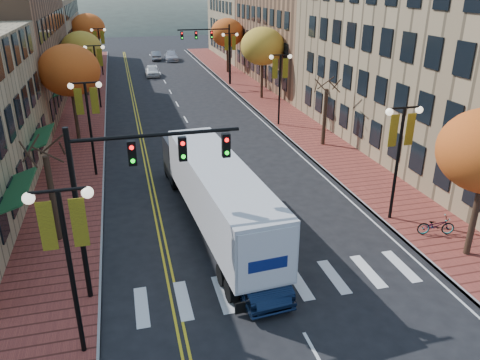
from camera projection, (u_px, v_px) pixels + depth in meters
ground at (295, 317)px, 17.40m from camera, size 200.00×200.00×0.00m
sidewalk_left at (84, 113)px, 44.28m from camera, size 4.00×85.00×0.15m
sidewalk_right at (266, 102)px, 48.41m from camera, size 4.00×85.00×0.15m
building_left_far at (31, 34)px, 66.03m from camera, size 12.00×26.00×9.50m
building_right_near at (466, 43)px, 32.98m from camera, size 15.00×28.00×15.00m
building_right_mid at (318, 40)px, 57.13m from camera, size 15.00×24.00×10.00m
building_right_far at (264, 22)px, 76.55m from camera, size 15.00×20.00×11.00m
tree_left_a at (53, 199)px, 21.59m from camera, size 0.28×0.28×4.20m
tree_left_b at (69, 71)px, 34.60m from camera, size 4.48×4.48×7.21m
tree_left_c at (82, 49)px, 49.02m from camera, size 4.16×4.16×6.69m
tree_left_d at (88, 28)px, 64.86m from camera, size 4.61×4.61×7.42m
tree_right_b at (325, 117)px, 34.63m from camera, size 0.28×0.28×4.20m
tree_right_c at (262, 46)px, 47.65m from camera, size 4.48×4.48×7.21m
tree_right_d at (227, 33)px, 61.98m from camera, size 4.35×4.35×7.00m
lamp_left_a at (66, 242)px, 14.00m from camera, size 1.96×0.36×6.05m
lamp_left_b at (88, 111)px, 28.27m from camera, size 1.96×0.36×6.05m
lamp_left_c at (96, 64)px, 44.31m from camera, size 1.96×0.36×6.05m
lamp_left_d at (100, 42)px, 60.36m from camera, size 1.96×0.36×6.05m
lamp_right_a at (400, 142)px, 22.79m from camera, size 1.96×0.36×6.05m
lamp_right_b at (280, 76)px, 38.84m from camera, size 1.96×0.36×6.05m
lamp_right_c at (230, 48)px, 54.89m from camera, size 1.96×0.36×6.05m
traffic_mast_near at (129, 179)px, 16.89m from camera, size 6.10×0.35×7.00m
traffic_mast_far at (213, 43)px, 54.17m from camera, size 6.10×0.34×7.00m
semi_truck at (213, 187)px, 23.02m from camera, size 3.46×15.13×3.75m
navy_sedan at (251, 266)px, 19.03m from camera, size 2.21×5.23×1.68m
black_suv at (252, 206)px, 24.37m from camera, size 2.91×5.47×1.46m
car_far_white at (152, 71)px, 61.58m from camera, size 1.74×4.25×1.44m
car_far_silver at (171, 56)px, 73.76m from camera, size 2.29×5.03×1.43m
car_far_oncoming at (156, 56)px, 74.42m from camera, size 1.47×4.12×1.35m
bicycle at (436, 225)px, 22.63m from camera, size 1.90×1.02×0.95m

